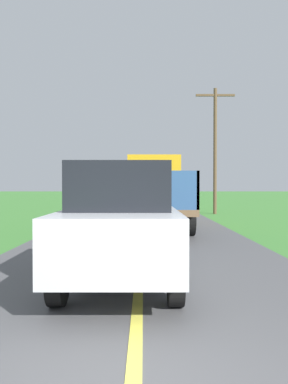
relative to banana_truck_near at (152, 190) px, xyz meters
name	(u,v)px	position (x,y,z in m)	size (l,w,h in m)	color
banana_truck_near	(152,190)	(0.00, 0.00, 0.00)	(2.38, 5.82, 2.80)	#2D2D30
banana_truck_far	(143,188)	(-0.36, 13.84, 0.00)	(2.38, 5.81, 2.80)	#2D2D30
utility_pole_roadside	(213,146)	(3.78, 6.94, 2.53)	(2.27, 0.20, 7.35)	brown
following_car	(121,221)	(-0.75, -7.74, -0.40)	(1.74, 4.10, 1.92)	#B7BABF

